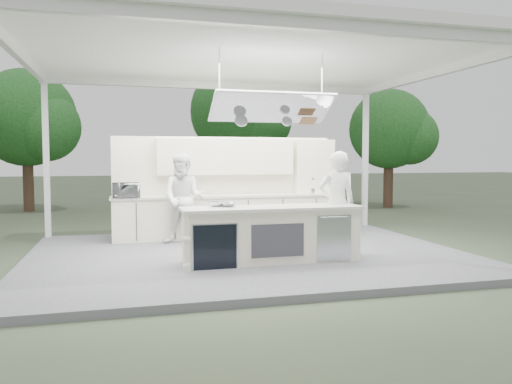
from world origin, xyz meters
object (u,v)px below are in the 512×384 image
object	(u,v)px
demo_island	(271,234)
sous_chef	(184,199)
back_counter	(227,216)
head_chef	(337,204)

from	to	relation	value
demo_island	sous_chef	distance (m)	2.53
back_counter	head_chef	world-z (taller)	head_chef
head_chef	sous_chef	size ratio (longest dim) A/B	1.01
back_counter	head_chef	distance (m)	3.03
demo_island	sous_chef	bearing A→B (deg)	119.46
back_counter	sous_chef	distance (m)	1.31
back_counter	sous_chef	xyz separation A→B (m)	(-1.05, -0.65, 0.46)
back_counter	head_chef	size ratio (longest dim) A/B	2.67
sous_chef	demo_island	bearing A→B (deg)	-41.94
demo_island	head_chef	distance (m)	1.41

